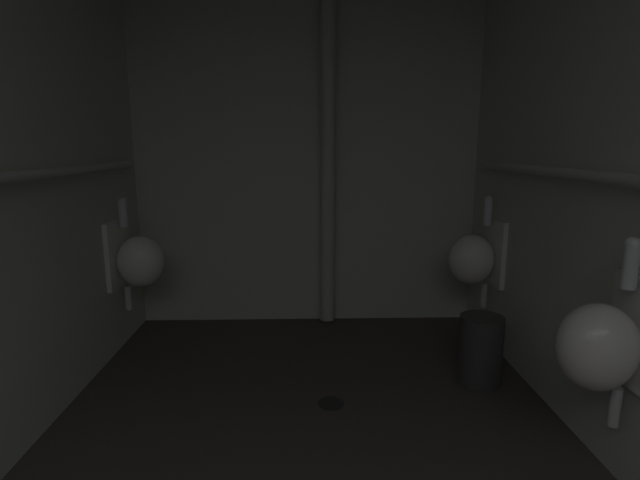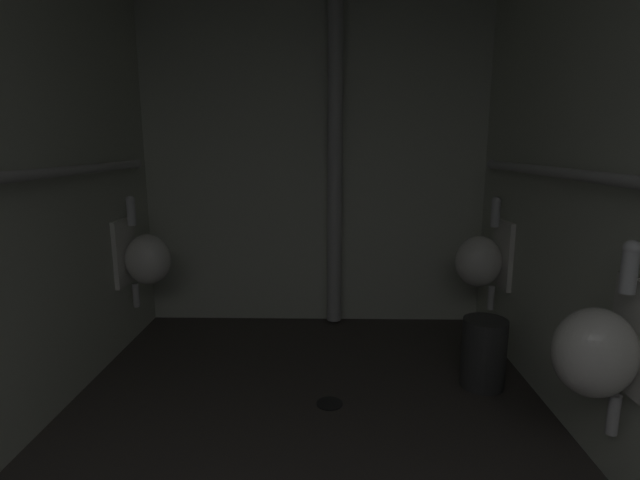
{
  "view_description": "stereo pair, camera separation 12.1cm",
  "coord_description": "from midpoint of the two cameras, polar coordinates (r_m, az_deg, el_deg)",
  "views": [
    {
      "loc": [
        -0.01,
        0.15,
        1.35
      ],
      "look_at": [
        0.07,
        2.63,
        0.86
      ],
      "focal_mm": 27.1,
      "sensor_mm": 36.0,
      "label": 1
    },
    {
      "loc": [
        0.12,
        0.15,
        1.35
      ],
      "look_at": [
        0.07,
        2.63,
        0.86
      ],
      "focal_mm": 27.1,
      "sensor_mm": 36.0,
      "label": 2
    }
  ],
  "objects": [
    {
      "name": "supply_pipe_right",
      "position": [
        2.11,
        31.53,
        5.99
      ],
      "size": [
        0.06,
        3.13,
        0.06
      ],
      "color": "#B2B2B2"
    },
    {
      "name": "urinal_right_mid",
      "position": [
        2.12,
        29.02,
        -10.71
      ],
      "size": [
        0.32,
        0.3,
        0.76
      ],
      "color": "silver"
    },
    {
      "name": "floor_drain",
      "position": [
        2.7,
        -0.05,
        -18.7
      ],
      "size": [
        0.14,
        0.14,
        0.01
      ],
      "primitive_type": "cylinder",
      "color": "black",
      "rests_on": "ground"
    },
    {
      "name": "standpipe_back_wall",
      "position": [
        3.53,
        -0.06,
        9.38
      ],
      "size": [
        0.11,
        0.11,
        2.42
      ],
      "primitive_type": "cylinder",
      "color": "#B2B2B2",
      "rests_on": "ground"
    },
    {
      "name": "urinal_right_far",
      "position": [
        3.36,
        16.84,
        -2.03
      ],
      "size": [
        0.32,
        0.3,
        0.76
      ],
      "color": "silver"
    },
    {
      "name": "waste_bin",
      "position": [
        2.96,
        17.29,
        -12.26
      ],
      "size": [
        0.25,
        0.25,
        0.39
      ],
      "primitive_type": "cylinder",
      "color": "#2D2D2D",
      "rests_on": "ground"
    },
    {
      "name": "wall_back",
      "position": [
        3.64,
        -2.54,
        9.43
      ],
      "size": [
        2.65,
        0.06,
        2.47
      ],
      "primitive_type": "cube",
      "color": "beige",
      "rests_on": "ground"
    },
    {
      "name": "urinal_left_mid",
      "position": [
        3.4,
        -21.76,
        -2.19
      ],
      "size": [
        0.32,
        0.3,
        0.76
      ],
      "color": "silver"
    }
  ]
}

